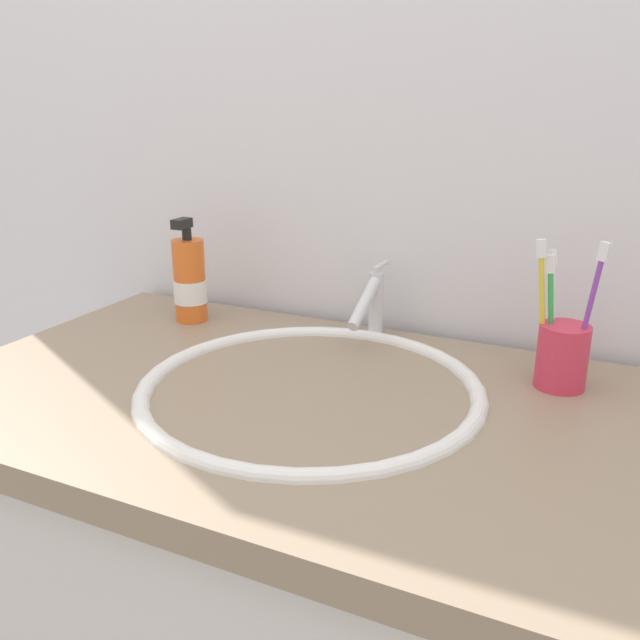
# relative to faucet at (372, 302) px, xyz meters

# --- Properties ---
(tiled_wall_back) EXTENTS (2.19, 0.04, 2.40)m
(tiled_wall_back) POSITION_rel_faucet_xyz_m (-0.02, 0.09, 0.22)
(tiled_wall_back) COLOR silver
(tiled_wall_back) RESTS_ON ground
(sink_basin) EXTENTS (0.47, 0.47, 0.10)m
(sink_basin) POSITION_rel_faucet_xyz_m (0.00, -0.23, -0.09)
(sink_basin) COLOR white
(sink_basin) RESTS_ON vanity_counter
(faucet) EXTENTS (0.02, 0.14, 0.12)m
(faucet) POSITION_rel_faucet_xyz_m (0.00, 0.00, 0.00)
(faucet) COLOR silver
(faucet) RESTS_ON sink_basin
(toothbrush_cup) EXTENTS (0.07, 0.07, 0.09)m
(toothbrush_cup) POSITION_rel_faucet_xyz_m (0.30, -0.07, -0.02)
(toothbrush_cup) COLOR #D8334C
(toothbrush_cup) RESTS_ON vanity_counter
(toothbrush_yellow) EXTENTS (0.03, 0.01, 0.20)m
(toothbrush_yellow) POSITION_rel_faucet_xyz_m (0.27, -0.08, 0.05)
(toothbrush_yellow) COLOR yellow
(toothbrush_yellow) RESTS_ON toothbrush_cup
(toothbrush_green) EXTENTS (0.03, 0.01, 0.18)m
(toothbrush_green) POSITION_rel_faucet_xyz_m (0.28, -0.07, 0.04)
(toothbrush_green) COLOR green
(toothbrush_green) RESTS_ON toothbrush_cup
(toothbrush_white) EXTENTS (0.03, 0.04, 0.18)m
(toothbrush_white) POSITION_rel_faucet_xyz_m (0.28, -0.05, 0.04)
(toothbrush_white) COLOR white
(toothbrush_white) RESTS_ON toothbrush_cup
(toothbrush_purple) EXTENTS (0.03, 0.02, 0.20)m
(toothbrush_purple) POSITION_rel_faucet_xyz_m (0.33, -0.08, 0.06)
(toothbrush_purple) COLOR purple
(toothbrush_purple) RESTS_ON toothbrush_cup
(soap_dispenser) EXTENTS (0.06, 0.06, 0.18)m
(soap_dispenser) POSITION_rel_faucet_xyz_m (-0.32, -0.05, 0.01)
(soap_dispenser) COLOR orange
(soap_dispenser) RESTS_ON vanity_counter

